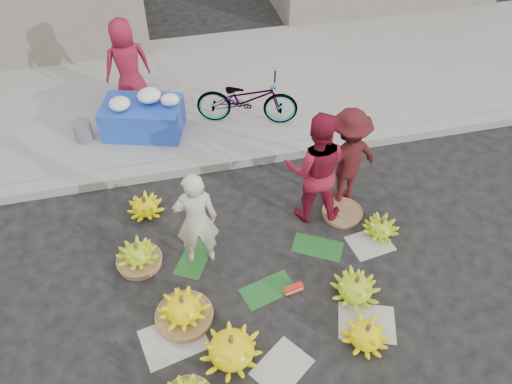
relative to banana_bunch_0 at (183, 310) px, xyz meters
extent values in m
plane|color=black|center=(1.14, 0.36, -0.19)|extent=(80.00, 80.00, 0.00)
cube|color=gray|center=(1.14, 2.56, -0.12)|extent=(40.00, 0.25, 0.15)
cube|color=gray|center=(1.14, 4.66, -0.13)|extent=(40.00, 4.00, 0.12)
cylinder|color=olive|center=(0.00, 0.00, -0.15)|extent=(0.65, 0.65, 0.09)
cylinder|color=brown|center=(0.00, 0.00, 0.20)|extent=(0.05, 0.05, 0.12)
cylinder|color=brown|center=(0.44, -0.59, 0.17)|extent=(0.05, 0.05, 0.12)
cylinder|color=brown|center=(1.93, -0.75, 0.08)|extent=(0.05, 0.05, 0.12)
cylinder|color=brown|center=(2.04, -0.14, 0.11)|extent=(0.05, 0.05, 0.12)
cylinder|color=brown|center=(2.74, 0.70, 0.04)|extent=(0.05, 0.05, 0.12)
cylinder|color=olive|center=(-0.45, 0.93, -0.15)|extent=(0.55, 0.55, 0.09)
cylinder|color=brown|center=(-0.45, 0.93, 0.15)|extent=(0.05, 0.05, 0.12)
cylinder|color=brown|center=(-0.31, 1.82, 0.06)|extent=(0.05, 0.05, 0.12)
cylinder|color=olive|center=(2.36, 1.15, -0.16)|extent=(0.68, 0.68, 0.06)
cube|color=red|center=(1.34, 0.07, -0.14)|extent=(0.24, 0.12, 0.10)
imported|color=beige|center=(0.32, 0.85, 0.53)|extent=(0.55, 0.38, 1.44)
imported|color=#A31930|center=(1.94, 1.28, 0.64)|extent=(0.96, 0.84, 1.67)
imported|color=maroon|center=(2.46, 1.47, 0.56)|extent=(1.08, 0.77, 1.51)
cube|color=blue|center=(-0.17, 3.57, 0.18)|extent=(1.40, 1.09, 0.51)
ellipsoid|color=white|center=(-0.48, 3.52, 0.53)|extent=(0.33, 0.33, 0.18)
ellipsoid|color=white|center=(-0.01, 3.62, 0.54)|extent=(0.37, 0.37, 0.20)
ellipsoid|color=white|center=(0.29, 3.47, 0.52)|extent=(0.29, 0.29, 0.16)
cylinder|color=slate|center=(-1.13, 3.57, 0.09)|extent=(0.29, 0.29, 0.33)
imported|color=#A31930|center=(-0.29, 4.36, 0.71)|extent=(0.85, 0.65, 1.56)
imported|color=gray|center=(1.52, 3.45, 0.36)|extent=(1.02, 1.75, 0.87)
camera|label=1|loc=(0.09, -3.23, 4.92)|focal=35.00mm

